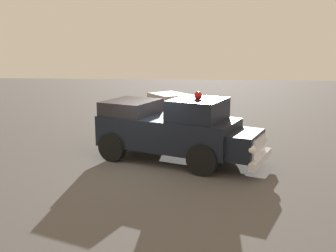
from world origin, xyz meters
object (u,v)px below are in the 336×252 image
at_px(lawn_chair_by_car, 161,125).
at_px(vintage_fire_truck, 174,129).
at_px(spectator_seated, 138,124).
at_px(lawn_chair_near_truck, 137,126).
at_px(spectator_standing, 163,114).
at_px(traffic_cone, 227,128).
at_px(classic_hot_rod, 172,108).

bearing_deg(lawn_chair_by_car, vintage_fire_truck, 103.15).
bearing_deg(spectator_seated, lawn_chair_near_truck, -58.78).
height_order(spectator_seated, spectator_standing, spectator_standing).
distance_m(vintage_fire_truck, lawn_chair_by_car, 3.54).
height_order(vintage_fire_truck, spectator_standing, vintage_fire_truck).
height_order(lawn_chair_near_truck, traffic_cone, lawn_chair_near_truck).
bearing_deg(spectator_seated, vintage_fire_truck, 120.17).
bearing_deg(classic_hot_rod, vintage_fire_truck, 94.69).
relative_size(lawn_chair_by_car, spectator_standing, 0.61).
bearing_deg(lawn_chair_by_car, classic_hot_rod, -93.20).
relative_size(vintage_fire_truck, traffic_cone, 9.97).
relative_size(lawn_chair_by_car, spectator_seated, 0.79).
distance_m(classic_hot_rod, lawn_chair_by_car, 3.75).
relative_size(lawn_chair_near_truck, lawn_chair_by_car, 1.00).
relative_size(spectator_seated, traffic_cone, 2.03).
xyz_separation_m(vintage_fire_truck, spectator_standing, (0.74, -4.04, -0.23)).
bearing_deg(lawn_chair_near_truck, spectator_seated, 121.22).
bearing_deg(lawn_chair_near_truck, spectator_standing, -138.88).
height_order(vintage_fire_truck, spectator_seated, vintage_fire_truck).
xyz_separation_m(vintage_fire_truck, spectator_seated, (1.74, -2.99, -0.50)).
xyz_separation_m(vintage_fire_truck, lawn_chair_by_car, (0.79, -3.40, -0.61)).
height_order(classic_hot_rod, lawn_chair_by_car, classic_hot_rod).
distance_m(vintage_fire_truck, spectator_seated, 3.50).
bearing_deg(vintage_fire_truck, lawn_chair_by_car, -76.85).
height_order(spectator_seated, traffic_cone, spectator_seated).
distance_m(spectator_standing, traffic_cone, 2.98).
bearing_deg(vintage_fire_truck, classic_hot_rod, -85.31).
distance_m(lawn_chair_near_truck, traffic_cone, 4.15).
xyz_separation_m(spectator_seated, spectator_standing, (-1.00, -1.05, 0.27)).
distance_m(vintage_fire_truck, lawn_chair_near_truck, 3.64).
height_order(lawn_chair_near_truck, lawn_chair_by_car, same).
relative_size(lawn_chair_near_truck, spectator_seated, 0.79).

